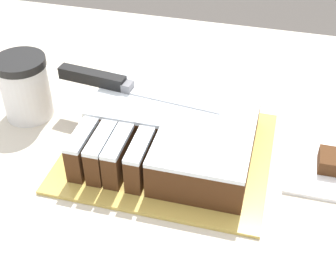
# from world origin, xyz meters

# --- Properties ---
(cake_board) EXTENTS (0.34, 0.29, 0.01)m
(cake_board) POSITION_xyz_m (0.06, 0.03, 0.96)
(cake_board) COLOR gold
(cake_board) RESTS_ON countertop
(cake) EXTENTS (0.28, 0.23, 0.07)m
(cake) POSITION_xyz_m (0.06, 0.04, 0.99)
(cake) COLOR #472814
(cake) RESTS_ON cake_board
(knife) EXTENTS (0.30, 0.06, 0.02)m
(knife) POSITION_xyz_m (-0.07, 0.10, 1.04)
(knife) COLOR silver
(knife) RESTS_ON cake
(coffee_cup) EXTENTS (0.09, 0.09, 0.12)m
(coffee_cup) POSITION_xyz_m (-0.22, 0.08, 1.01)
(coffee_cup) COLOR white
(coffee_cup) RESTS_ON countertop
(paper_napkin) EXTENTS (0.15, 0.15, 0.01)m
(paper_napkin) POSITION_xyz_m (0.33, 0.06, 0.96)
(paper_napkin) COLOR white
(paper_napkin) RESTS_ON countertop
(brownie) EXTENTS (0.05, 0.05, 0.02)m
(brownie) POSITION_xyz_m (0.33, 0.06, 0.97)
(brownie) COLOR #472814
(brownie) RESTS_ON paper_napkin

